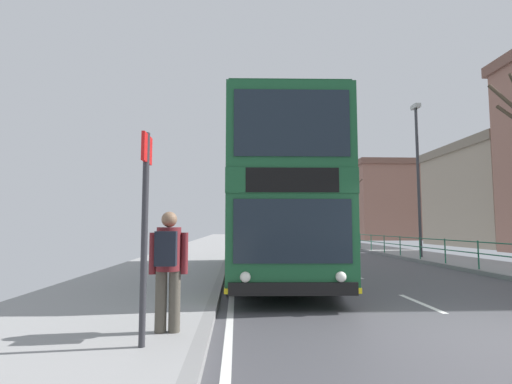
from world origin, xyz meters
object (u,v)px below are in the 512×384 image
object	(u,v)px
background_building_02	(506,195)
street_lamp_far_side	(418,167)
bare_tree_far_01	(348,210)
background_building_00	(385,201)
double_decker_bus_main	(275,202)
pedestrian_with_backpack	(168,261)
bus_stop_sign_near	(145,213)

from	to	relation	value
background_building_02	street_lamp_far_side	bearing A→B (deg)	-136.68
bare_tree_far_01	background_building_00	distance (m)	20.26
double_decker_bus_main	background_building_02	distance (m)	28.03
pedestrian_with_backpack	background_building_02	world-z (taller)	background_building_02
background_building_00	bus_stop_sign_near	bearing A→B (deg)	-114.47
bus_stop_sign_near	street_lamp_far_side	size ratio (longest dim) A/B	0.35
pedestrian_with_backpack	bare_tree_far_01	distance (m)	28.00
pedestrian_with_backpack	background_building_00	distance (m)	48.13
double_decker_bus_main	street_lamp_far_side	distance (m)	10.06
street_lamp_far_side	background_building_02	xyz separation A→B (m)	(13.21, 12.45, -0.30)
background_building_00	background_building_02	size ratio (longest dim) A/B	0.97
street_lamp_far_side	background_building_02	size ratio (longest dim) A/B	0.69
bus_stop_sign_near	background_building_02	world-z (taller)	background_building_02
bus_stop_sign_near	bare_tree_far_01	distance (m)	28.61
street_lamp_far_side	bare_tree_far_01	size ratio (longest dim) A/B	1.24
background_building_02	bus_stop_sign_near	bearing A→B (deg)	-131.67
bare_tree_far_01	pedestrian_with_backpack	bearing A→B (deg)	-111.13
background_building_00	background_building_02	xyz separation A→B (m)	(3.03, -18.23, -0.63)
bus_stop_sign_near	pedestrian_with_backpack	bearing A→B (deg)	72.72
pedestrian_with_backpack	bare_tree_far_01	size ratio (longest dim) A/B	0.28
bare_tree_far_01	double_decker_bus_main	bearing A→B (deg)	-112.32
double_decker_bus_main	bus_stop_sign_near	xyz separation A→B (m)	(-2.34, -7.37, -0.59)
street_lamp_far_side	background_building_00	size ratio (longest dim) A/B	0.71
double_decker_bus_main	street_lamp_far_side	world-z (taller)	street_lamp_far_side
double_decker_bus_main	street_lamp_far_side	size ratio (longest dim) A/B	1.38
double_decker_bus_main	background_building_00	size ratio (longest dim) A/B	0.98
street_lamp_far_side	bare_tree_far_01	bearing A→B (deg)	88.70
double_decker_bus_main	pedestrian_with_backpack	size ratio (longest dim) A/B	6.19
pedestrian_with_backpack	bus_stop_sign_near	bearing A→B (deg)	-107.28
street_lamp_far_side	background_building_02	distance (m)	18.16
bus_stop_sign_near	background_building_02	xyz separation A→B (m)	(23.17, 26.03, 2.42)
double_decker_bus_main	background_building_00	world-z (taller)	background_building_00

